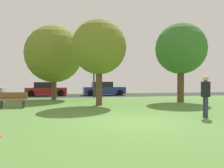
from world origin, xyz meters
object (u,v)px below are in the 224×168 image
at_px(oak_tree_right, 54,54).
at_px(person_catcher, 206,94).
at_px(park_bench, 13,100).
at_px(parked_car_red, 46,90).
at_px(parked_car_blue, 104,89).
at_px(oak_tree_center, 181,49).
at_px(maple_tree_far, 99,47).
at_px(street_lamp_post, 94,74).

distance_m(oak_tree_right, person_catcher, 13.06).
height_order(oak_tree_right, person_catcher, oak_tree_right).
relative_size(oak_tree_right, park_bench, 3.89).
height_order(oak_tree_right, parked_car_red, oak_tree_right).
bearing_deg(parked_car_blue, parked_car_red, 176.21).
height_order(oak_tree_center, parked_car_blue, oak_tree_center).
height_order(person_catcher, park_bench, person_catcher).
distance_m(oak_tree_center, maple_tree_far, 6.47).
height_order(person_catcher, parked_car_red, person_catcher).
xyz_separation_m(oak_tree_center, parked_car_red, (-10.50, 9.01, -3.31)).
height_order(parked_car_red, parked_car_blue, parked_car_blue).
xyz_separation_m(maple_tree_far, park_bench, (-5.11, -0.43, -3.26)).
height_order(maple_tree_far, person_catcher, maple_tree_far).
height_order(person_catcher, street_lamp_post, street_lamp_post).
distance_m(maple_tree_far, parked_car_red, 11.36).
relative_size(oak_tree_right, street_lamp_post, 1.38).
xyz_separation_m(parked_car_blue, park_bench, (-7.03, -10.16, -0.21)).
bearing_deg(park_bench, oak_tree_right, -110.05).
bearing_deg(oak_tree_right, oak_tree_center, -22.80).
distance_m(maple_tree_far, person_catcher, 7.32).
xyz_separation_m(maple_tree_far, oak_tree_right, (-3.09, 5.10, 0.10)).
bearing_deg(street_lamp_post, oak_tree_center, -40.52).
xyz_separation_m(oak_tree_center, person_catcher, (-2.58, -6.77, -2.97)).
relative_size(oak_tree_center, oak_tree_right, 0.95).
relative_size(oak_tree_center, parked_car_red, 1.42).
bearing_deg(oak_tree_center, maple_tree_far, -169.98).
xyz_separation_m(person_catcher, street_lamp_post, (-3.35, 11.84, 1.26)).
relative_size(park_bench, street_lamp_post, 0.36).
xyz_separation_m(person_catcher, park_bench, (-8.89, 5.21, -0.53)).
distance_m(person_catcher, park_bench, 10.31).
height_order(parked_car_red, street_lamp_post, street_lamp_post).
bearing_deg(park_bench, oak_tree_center, -172.26).
xyz_separation_m(oak_tree_right, park_bench, (-2.02, -5.53, -3.36)).
xyz_separation_m(oak_tree_right, parked_car_blue, (5.01, 4.63, -3.15)).
bearing_deg(parked_car_red, maple_tree_far, -67.79).
relative_size(person_catcher, street_lamp_post, 0.39).
bearing_deg(parked_car_blue, oak_tree_center, -62.73).
relative_size(maple_tree_far, street_lamp_post, 1.22).
relative_size(parked_car_blue, street_lamp_post, 1.00).
xyz_separation_m(maple_tree_far, parked_car_red, (-4.14, 10.13, -3.07)).
xyz_separation_m(parked_car_red, parked_car_blue, (6.06, -0.40, 0.02)).
distance_m(oak_tree_right, street_lamp_post, 4.00).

